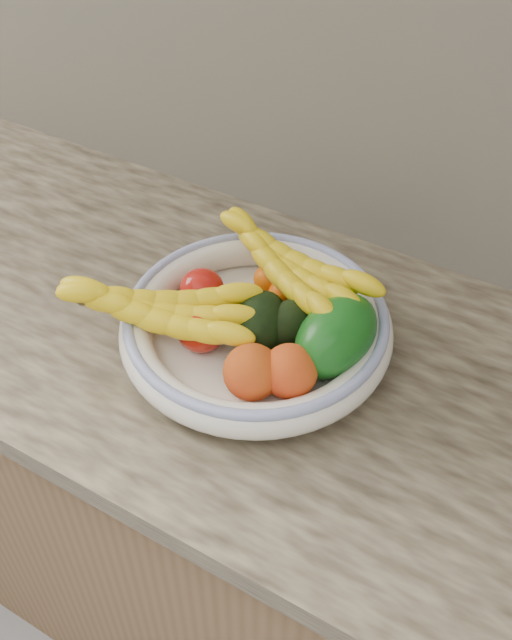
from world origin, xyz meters
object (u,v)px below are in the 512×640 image
object	(u,v)px
green_mango	(336,336)
banana_bunch_back	(288,271)
banana_bunch_front	(160,313)
fruit_bowl	(256,326)

from	to	relation	value
green_mango	banana_bunch_back	distance (m)	0.14
banana_bunch_front	fruit_bowl	bearing A→B (deg)	10.65
green_mango	banana_bunch_back	xyz separation A→B (m)	(-0.11, 0.07, 0.01)
green_mango	banana_bunch_front	bearing A→B (deg)	-153.31
fruit_bowl	banana_bunch_back	xyz separation A→B (m)	(0.00, 0.09, 0.04)
fruit_bowl	green_mango	xyz separation A→B (m)	(0.12, 0.01, 0.03)
green_mango	banana_bunch_front	world-z (taller)	green_mango
banana_bunch_back	banana_bunch_front	xyz separation A→B (m)	(-0.11, -0.16, -0.01)
banana_bunch_front	green_mango	bearing A→B (deg)	-2.38
banana_bunch_back	banana_bunch_front	world-z (taller)	banana_bunch_back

